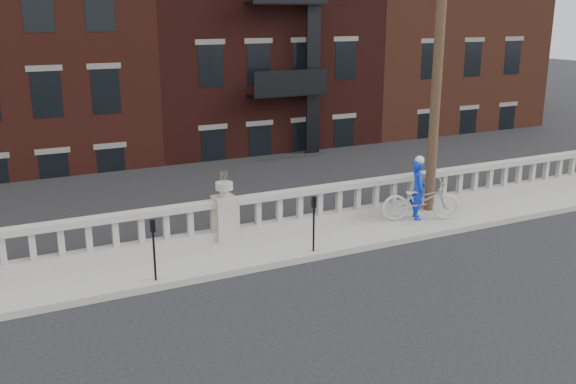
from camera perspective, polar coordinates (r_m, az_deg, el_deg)
name	(u,v)px	position (r m, az deg, el deg)	size (l,w,h in m)	color
ground	(297,305)	(13.18, 0.77, -9.99)	(120.00, 120.00, 0.00)	black
sidewalk	(240,253)	(15.65, -4.30, -5.43)	(32.00, 2.20, 0.15)	gray
balustrade	(225,220)	(16.29, -5.62, -2.48)	(28.00, 0.34, 1.03)	gray
planter_pedestal	(225,213)	(16.23, -5.63, -1.84)	(0.55, 0.55, 1.76)	gray
lower_level	(97,74)	(34.25, -16.60, 9.99)	(80.00, 44.00, 20.80)	#605E59
utility_pole	(440,30)	(18.33, 13.35, 13.85)	(1.60, 0.28, 10.00)	#422D1E
parking_meter_b	(154,243)	(13.90, -11.86, -4.47)	(0.10, 0.09, 1.36)	black
parking_meter_c	(314,218)	(15.25, 2.31, -2.30)	(0.10, 0.09, 1.36)	black
bicycle	(421,200)	(18.01, 11.72, -0.71)	(0.74, 2.13, 1.12)	silver
cyclist	(418,189)	(18.01, 11.47, 0.22)	(0.61, 0.40, 1.68)	#0D2FCA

